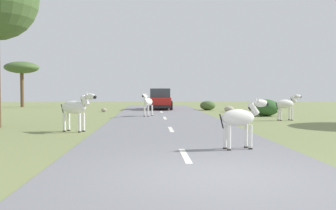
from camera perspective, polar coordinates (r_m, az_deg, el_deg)
ground_plane at (r=7.17m, az=7.76°, el=-11.03°), size 90.00×90.00×0.00m
road at (r=7.10m, az=4.24°, el=-10.95°), size 6.00×64.00×0.05m
lane_markings at (r=6.13m, az=5.42°, el=-12.82°), size 0.16×56.00×0.01m
zebra_0 at (r=22.49m, az=-3.17°, el=0.42°), size 0.78×1.45×1.44m
zebra_1 at (r=10.15m, az=11.26°, el=-2.03°), size 1.47×0.61×1.41m
zebra_2 at (r=20.94m, az=18.00°, el=0.11°), size 1.56×0.59×1.48m
zebra_3 at (r=14.94m, az=-14.17°, el=-0.44°), size 1.58×0.96×1.59m
car_0 at (r=30.76m, az=-1.18°, el=0.83°), size 2.20×4.43×1.74m
tree_3 at (r=38.54m, az=-21.83°, el=5.36°), size 3.26×3.26×4.43m
bush_1 at (r=24.22m, az=14.93°, el=-0.39°), size 1.79×1.61×1.07m
bush_2 at (r=30.42m, az=6.20°, el=-0.08°), size 1.27×1.14×0.76m
rock_0 at (r=23.76m, az=10.74°, el=-1.21°), size 0.73×0.69×0.41m
rock_3 at (r=28.08m, az=9.49°, el=-0.63°), size 0.73×0.62×0.44m
rock_4 at (r=28.12m, az=-9.96°, el=-0.78°), size 0.40×0.30×0.29m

